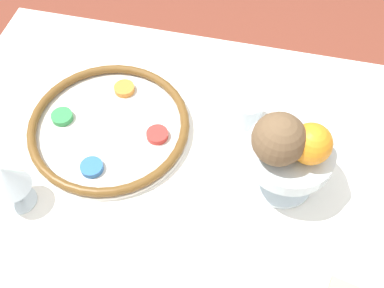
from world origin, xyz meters
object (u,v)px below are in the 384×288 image
wine_glass (7,179)px  cup_mid (247,111)px  fruit_stand (288,158)px  orange_fruit (311,144)px  seder_plate (109,126)px  coconut (279,139)px

wine_glass → cup_mid: 0.52m
cup_mid → fruit_stand: bearing=-56.1°
wine_glass → cup_mid: wine_glass is taller
fruit_stand → cup_mid: size_ratio=2.55×
wine_glass → cup_mid: size_ratio=1.86×
wine_glass → orange_fruit: bearing=16.1°
seder_plate → coconut: size_ratio=3.65×
fruit_stand → cup_mid: (-0.09, 0.14, -0.06)m
seder_plate → wine_glass: wine_glass is taller
wine_glass → fruit_stand: 0.53m
seder_plate → fruit_stand: fruit_stand is taller
fruit_stand → orange_fruit: size_ratio=2.23×
seder_plate → cup_mid: (0.29, 0.10, 0.02)m
coconut → seder_plate: bearing=170.0°
wine_glass → coconut: 0.51m
wine_glass → coconut: (0.48, 0.15, 0.08)m
coconut → fruit_stand: bearing=34.7°
wine_glass → seder_plate: bearing=60.5°
seder_plate → wine_glass: 0.25m
wine_glass → fruit_stand: wine_glass is taller
seder_plate → coconut: coconut is taller
seder_plate → wine_glass: bearing=-119.5°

